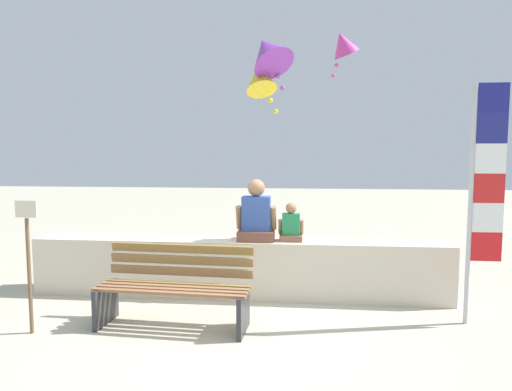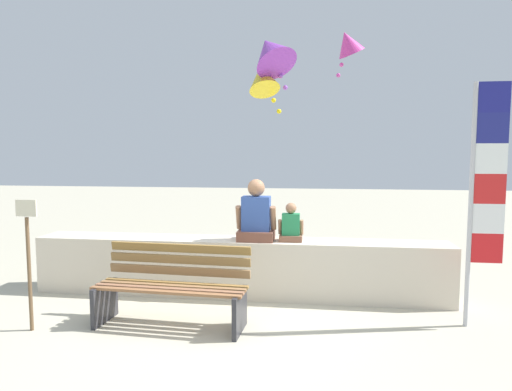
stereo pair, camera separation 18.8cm
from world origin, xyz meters
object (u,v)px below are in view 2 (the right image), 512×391
Objects in this scene: person_adult at (256,217)px; park_bench at (173,288)px; flag_banner at (483,187)px; kite_yellow at (263,78)px; person_child at (291,226)px; kite_purple at (271,52)px; sign_post at (28,255)px; kite_magenta at (348,43)px.

park_bench is at bearing -126.24° from person_adult.
flag_banner is at bearing 6.31° from park_bench.
flag_banner is 2.98× the size of kite_yellow.
person_adult reaches higher than park_bench.
person_child is at bearing 40.91° from park_bench.
sign_post is at bearing -128.56° from kite_purple.
sign_post is at bearing -124.77° from kite_yellow.
kite_yellow reaches higher than sign_post.
person_adult is 2.67m from kite_yellow.
kite_purple is 0.46m from kite_yellow.
kite_yellow is 1.99m from kite_magenta.
kite_yellow reaches higher than flag_banner.
person_child is at bearing 161.13° from flag_banner.
kite_yellow is (-0.16, 0.21, -0.37)m from kite_purple.
flag_banner is 4.42m from kite_magenta.
sign_post is (-2.76, -1.49, -0.13)m from person_child.
park_bench is 1.21× the size of sign_post.
park_bench is 1.93× the size of kite_yellow.
flag_banner reaches higher than sign_post.
kite_yellow is at bearing 109.17° from person_child.
kite_magenta reaches higher than park_bench.
flag_banner is at bearing 8.83° from sign_post.
kite_magenta reaches higher than kite_yellow.
park_bench is at bearing -139.09° from person_child.
flag_banner is (2.13, -0.73, 0.60)m from person_child.
kite_magenta is at bearing 60.85° from park_bench.
person_child is 0.19× the size of flag_banner.
kite_magenta is at bearing 72.28° from person_child.
kite_purple is (-2.55, 2.18, 1.99)m from flag_banner.
person_child is (1.27, 1.10, 0.55)m from park_bench.
sign_post is (-2.34, -2.94, -2.72)m from kite_purple.
kite_yellow is at bearing 138.59° from flag_banner.
kite_magenta reaches higher than kite_purple.
flag_banner is at bearing -41.41° from kite_yellow.
park_bench is 3.97m from kite_yellow.
person_child is 0.58× the size of kite_magenta.
kite_magenta is (1.30, 1.31, 0.41)m from kite_purple.
park_bench is 1.58× the size of kite_purple.
kite_purple is at bearing -134.74° from kite_magenta.
person_adult is at bearing -86.17° from kite_yellow.
flag_banner is at bearing -15.66° from person_adult.
person_adult is at bearing -116.01° from kite_magenta.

